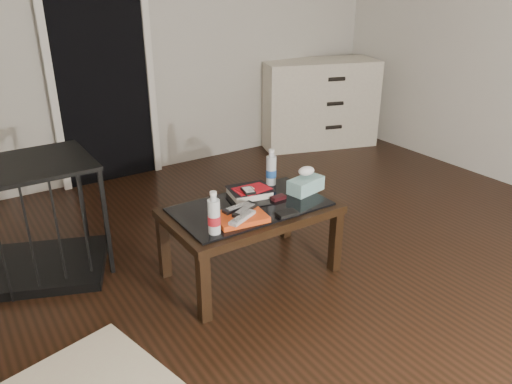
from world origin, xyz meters
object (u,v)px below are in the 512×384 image
dresser (318,103)px  water_bottle_right (271,167)px  coffee_table (250,215)px  tissue_box (306,185)px  textbook (250,192)px  pet_crate (25,240)px  water_bottle_left (214,213)px

dresser → water_bottle_right: size_ratio=5.44×
coffee_table → tissue_box: 0.42m
water_bottle_right → dresser: bearing=42.6°
textbook → pet_crate: bearing=164.4°
coffee_table → water_bottle_right: bearing=35.0°
pet_crate → tissue_box: (1.56, -0.77, 0.28)m
textbook → water_bottle_right: size_ratio=1.05×
water_bottle_left → tissue_box: size_ratio=1.03×
coffee_table → water_bottle_left: 0.43m
pet_crate → textbook: pet_crate is taller
tissue_box → coffee_table: bearing=166.1°
tissue_box → dresser: bearing=36.7°
coffee_table → textbook: size_ratio=4.00×
pet_crate → water_bottle_left: size_ratio=4.45×
pet_crate → water_bottle_right: 1.59m
coffee_table → tissue_box: bearing=-2.3°
coffee_table → water_bottle_left: bearing=-152.1°
dresser → pet_crate: bearing=-144.4°
textbook → water_bottle_right: bearing=30.3°
water_bottle_left → textbook: bearing=36.5°
textbook → tissue_box: (0.33, -0.15, 0.02)m
coffee_table → dresser: size_ratio=0.77×
coffee_table → dresser: bearing=41.6°
pet_crate → dresser: bearing=39.8°
water_bottle_left → tissue_box: water_bottle_left is taller
dresser → pet_crate: 3.33m
pet_crate → water_bottle_right: pet_crate is taller
coffee_table → pet_crate: bearing=147.0°
water_bottle_right → water_bottle_left: bearing=-148.7°
coffee_table → tissue_box: size_ratio=4.35×
water_bottle_left → water_bottle_right: bearing=31.3°
pet_crate → water_bottle_left: bearing=-26.9°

